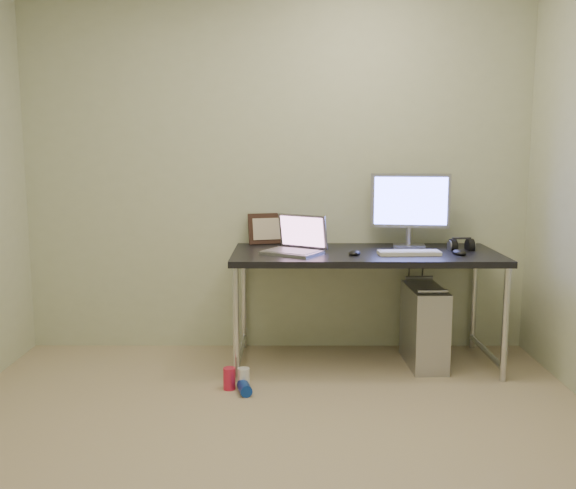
% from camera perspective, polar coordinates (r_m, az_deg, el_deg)
% --- Properties ---
extents(floor, '(3.50, 3.50, 0.00)m').
position_cam_1_polar(floor, '(3.07, -1.63, -18.88)').
color(floor, tan).
rests_on(floor, ground).
extents(wall_back, '(3.50, 0.02, 2.50)m').
position_cam_1_polar(wall_back, '(4.48, -1.01, 6.47)').
color(wall_back, beige).
rests_on(wall_back, ground).
extents(desk, '(1.71, 0.75, 0.75)m').
position_cam_1_polar(desk, '(4.19, 6.86, -1.63)').
color(desk, black).
rests_on(desk, ground).
extents(tower_computer, '(0.24, 0.51, 0.55)m').
position_cam_1_polar(tower_computer, '(4.33, 12.01, -7.09)').
color(tower_computer, '#B6B6BB').
rests_on(tower_computer, ground).
extents(cable_a, '(0.01, 0.16, 0.69)m').
position_cam_1_polar(cable_a, '(4.61, 10.57, -4.28)').
color(cable_a, black).
rests_on(cable_a, ground).
extents(cable_b, '(0.02, 0.11, 0.71)m').
position_cam_1_polar(cable_b, '(4.62, 11.71, -4.56)').
color(cable_b, black).
rests_on(cable_b, ground).
extents(can_red, '(0.10, 0.10, 0.13)m').
position_cam_1_polar(can_red, '(3.89, -5.24, -11.78)').
color(can_red, '#D51F44').
rests_on(can_red, ground).
extents(can_white, '(0.07, 0.07, 0.13)m').
position_cam_1_polar(can_white, '(3.88, -3.96, -11.82)').
color(can_white, white).
rests_on(can_white, ground).
extents(can_blue, '(0.10, 0.14, 0.07)m').
position_cam_1_polar(can_blue, '(3.82, -3.88, -12.62)').
color(can_blue, '#0F359D').
rests_on(can_blue, ground).
extents(laptop, '(0.44, 0.42, 0.24)m').
position_cam_1_polar(laptop, '(4.10, 0.72, 0.04)').
color(laptop, '#9E9FA6').
rests_on(laptop, desk).
extents(monitor, '(0.53, 0.18, 0.50)m').
position_cam_1_polar(monitor, '(4.40, 10.80, 3.54)').
color(monitor, '#9E9FA6').
rests_on(monitor, desk).
extents(keyboard, '(0.39, 0.14, 0.02)m').
position_cam_1_polar(keyboard, '(4.11, 10.71, -0.72)').
color(keyboard, silver).
rests_on(keyboard, desk).
extents(mouse_right, '(0.10, 0.14, 0.04)m').
position_cam_1_polar(mouse_right, '(4.18, 14.98, -0.58)').
color(mouse_right, black).
rests_on(mouse_right, desk).
extents(mouse_left, '(0.10, 0.13, 0.04)m').
position_cam_1_polar(mouse_left, '(4.05, 5.93, -0.63)').
color(mouse_left, black).
rests_on(mouse_left, desk).
extents(headphones, '(0.16, 0.10, 0.11)m').
position_cam_1_polar(headphones, '(4.36, 15.15, -0.12)').
color(headphones, black).
rests_on(headphones, desk).
extents(picture_frame, '(0.28, 0.14, 0.22)m').
position_cam_1_polar(picture_frame, '(4.48, -1.85, 1.42)').
color(picture_frame, black).
rests_on(picture_frame, desk).
extents(webcam, '(0.04, 0.03, 0.12)m').
position_cam_1_polar(webcam, '(4.42, 2.03, 1.03)').
color(webcam, silver).
rests_on(webcam, desk).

